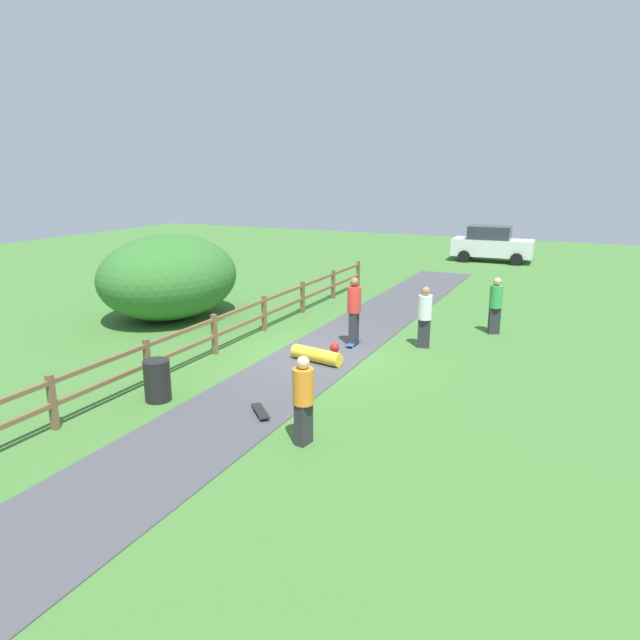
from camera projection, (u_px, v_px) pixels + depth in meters
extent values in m
plane|color=#427533|center=(323.00, 353.00, 15.39)|extent=(60.00, 60.00, 0.00)
cube|color=#47474C|center=(323.00, 353.00, 15.39)|extent=(2.40, 28.00, 0.02)
cube|color=brown|center=(52.00, 402.00, 10.73)|extent=(0.12, 0.12, 1.10)
cube|color=brown|center=(147.00, 362.00, 12.97)|extent=(0.12, 0.12, 1.10)
cube|color=brown|center=(214.00, 334.00, 15.22)|extent=(0.12, 0.12, 1.10)
cube|color=brown|center=(264.00, 313.00, 17.46)|extent=(0.12, 0.12, 1.10)
cube|color=brown|center=(303.00, 297.00, 19.70)|extent=(0.12, 0.12, 1.10)
cube|color=brown|center=(333.00, 284.00, 21.95)|extent=(0.12, 0.12, 1.10)
cube|color=brown|center=(358.00, 274.00, 24.19)|extent=(0.12, 0.12, 1.10)
cube|color=brown|center=(241.00, 325.00, 16.35)|extent=(0.08, 18.00, 0.09)
cube|color=brown|center=(241.00, 310.00, 16.24)|extent=(0.08, 18.00, 0.09)
ellipsoid|color=#33702D|center=(169.00, 277.00, 18.83)|extent=(4.15, 4.98, 2.78)
cylinder|color=black|center=(157.00, 380.00, 12.14)|extent=(0.56, 0.56, 0.90)
cube|color=#265999|center=(354.00, 342.00, 16.07)|extent=(0.23, 0.81, 0.02)
cylinder|color=silver|center=(354.00, 341.00, 16.36)|extent=(0.03, 0.06, 0.06)
cylinder|color=silver|center=(359.00, 341.00, 16.30)|extent=(0.03, 0.06, 0.06)
cylinder|color=silver|center=(348.00, 346.00, 15.86)|extent=(0.03, 0.06, 0.06)
cylinder|color=silver|center=(353.00, 347.00, 15.80)|extent=(0.03, 0.06, 0.06)
cube|color=#2D2D33|center=(354.00, 327.00, 15.96)|extent=(0.21, 0.33, 0.87)
cylinder|color=red|center=(354.00, 300.00, 15.76)|extent=(0.40, 0.40, 0.72)
sphere|color=brown|center=(355.00, 282.00, 15.63)|extent=(0.26, 0.26, 0.26)
cylinder|color=yellow|center=(317.00, 355.00, 14.60)|extent=(1.45, 0.60, 0.36)
sphere|color=red|center=(335.00, 347.00, 15.25)|extent=(0.26, 0.26, 0.26)
cube|color=black|center=(260.00, 411.00, 11.48)|extent=(0.71, 0.70, 0.02)
cylinder|color=silver|center=(254.00, 408.00, 11.72)|extent=(0.06, 0.06, 0.06)
cylinder|color=silver|center=(261.00, 407.00, 11.77)|extent=(0.06, 0.06, 0.06)
cylinder|color=silver|center=(260.00, 419.00, 11.21)|extent=(0.06, 0.06, 0.06)
cylinder|color=silver|center=(268.00, 418.00, 11.26)|extent=(0.06, 0.06, 0.06)
cube|color=#2D2D33|center=(424.00, 333.00, 15.83)|extent=(0.35, 0.24, 0.81)
cylinder|color=white|center=(425.00, 307.00, 15.64)|extent=(0.43, 0.43, 0.68)
sphere|color=#9E704C|center=(426.00, 291.00, 15.53)|extent=(0.24, 0.24, 0.24)
cube|color=#2D2D33|center=(494.00, 321.00, 17.19)|extent=(0.37, 0.31, 0.81)
cylinder|color=green|center=(496.00, 297.00, 17.00)|extent=(0.50, 0.50, 0.67)
sphere|color=tan|center=(497.00, 282.00, 16.88)|extent=(0.24, 0.24, 0.24)
cube|color=#2D2D33|center=(304.00, 423.00, 10.21)|extent=(0.24, 0.35, 0.78)
cylinder|color=orange|center=(303.00, 386.00, 10.03)|extent=(0.43, 0.43, 0.65)
sphere|color=beige|center=(303.00, 362.00, 9.92)|extent=(0.23, 0.23, 0.23)
cube|color=silver|center=(492.00, 247.00, 30.90)|extent=(4.27, 1.87, 0.90)
cube|color=#2D333D|center=(490.00, 232.00, 30.78)|extent=(2.26, 1.65, 0.70)
cylinder|color=black|center=(519.00, 255.00, 31.28)|extent=(0.65, 0.27, 0.64)
cylinder|color=black|center=(516.00, 259.00, 29.72)|extent=(0.65, 0.27, 0.64)
cylinder|color=black|center=(469.00, 252.00, 32.31)|extent=(0.65, 0.27, 0.64)
cylinder|color=black|center=(464.00, 256.00, 30.75)|extent=(0.65, 0.27, 0.64)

